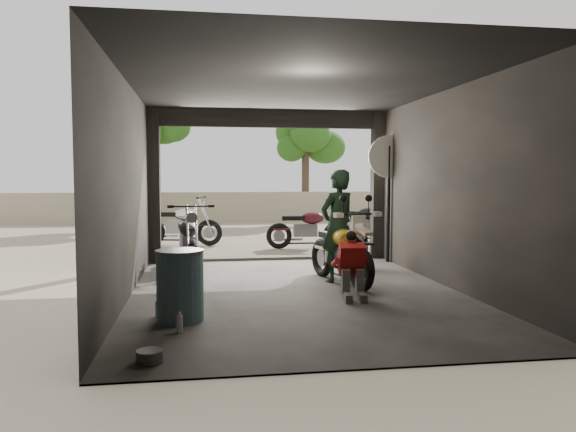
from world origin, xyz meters
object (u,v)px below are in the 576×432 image
object	(u,v)px
stool	(362,246)
helmet	(360,235)
left_bike	(188,237)
outside_bike_a	(181,221)
outside_bike_b	(307,224)
mechanic	(353,268)
sign_post	(389,176)
outside_bike_c	(364,220)
main_bike	(340,247)
rider	(338,226)
oil_drum	(180,287)

from	to	relation	value
stool	helmet	size ratio (longest dim) A/B	1.76
left_bike	helmet	bearing A→B (deg)	-16.51
outside_bike_a	outside_bike_b	distance (m)	3.36
mechanic	outside_bike_a	bearing A→B (deg)	116.06
helmet	sign_post	bearing A→B (deg)	40.20
helmet	mechanic	bearing A→B (deg)	-111.68
outside_bike_b	stool	xyz separation A→B (m)	(0.42, -3.35, -0.15)
left_bike	outside_bike_b	size ratio (longest dim) A/B	1.06
outside_bike_c	left_bike	bearing A→B (deg)	162.46
main_bike	rider	size ratio (longest dim) A/B	0.98
main_bike	stool	bearing A→B (deg)	46.82
mechanic	left_bike	bearing A→B (deg)	133.13
sign_post	rider	bearing A→B (deg)	-111.27
outside_bike_c	rider	distance (m)	5.86
stool	mechanic	bearing A→B (deg)	-109.10
left_bike	mechanic	distance (m)	3.94
outside_bike_a	mechanic	distance (m)	7.57
rider	mechanic	bearing A→B (deg)	57.02
outside_bike_c	mechanic	size ratio (longest dim) A/B	1.95
oil_drum	helmet	bearing A→B (deg)	46.23
outside_bike_a	rider	xyz separation A→B (m)	(2.81, -5.68, 0.31)
outside_bike_a	sign_post	distance (m)	5.86
main_bike	sign_post	xyz separation A→B (m)	(1.56, 2.10, 1.19)
mechanic	sign_post	bearing A→B (deg)	68.52
rider	oil_drum	size ratio (longest dim) A/B	2.15
outside_bike_a	sign_post	bearing A→B (deg)	-116.02
mechanic	rider	bearing A→B (deg)	90.29
outside_bike_a	rider	distance (m)	6.34
outside_bike_a	rider	bearing A→B (deg)	-139.58
outside_bike_a	outside_bike_c	distance (m)	4.92
outside_bike_a	oil_drum	xyz separation A→B (m)	(0.25, -7.94, -0.20)
outside_bike_a	rider	world-z (taller)	rider
outside_bike_c	rider	bearing A→B (deg)	-167.55
left_bike	helmet	xyz separation A→B (m)	(3.28, -0.52, 0.03)
left_bike	helmet	size ratio (longest dim) A/B	6.29
left_bike	mechanic	world-z (taller)	left_bike
stool	oil_drum	size ratio (longest dim) A/B	0.60
helmet	oil_drum	xyz separation A→B (m)	(-3.30, -3.45, -0.22)
outside_bike_b	stool	distance (m)	3.38
main_bike	outside_bike_b	size ratio (longest dim) A/B	1.04
rider	sign_post	distance (m)	2.68
left_bike	oil_drum	xyz separation A→B (m)	(-0.02, -3.97, -0.20)
mechanic	helmet	xyz separation A→B (m)	(0.86, 2.59, 0.19)
sign_post	outside_bike_c	bearing A→B (deg)	98.61
outside_bike_b	outside_bike_a	bearing A→B (deg)	73.02
outside_bike_c	mechanic	distance (m)	7.21
left_bike	outside_bike_a	bearing A→B (deg)	86.43
rider	outside_bike_b	bearing A→B (deg)	-122.51
main_bike	left_bike	distance (m)	3.15
stool	helmet	xyz separation A→B (m)	(-0.04, -0.03, 0.21)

